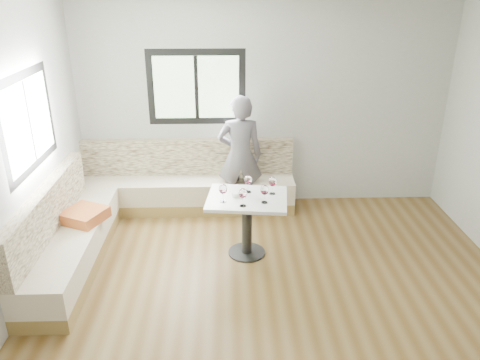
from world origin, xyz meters
name	(u,v)px	position (x,y,z in m)	size (l,w,h in m)	color
room	(277,172)	(-0.08, 0.08, 1.41)	(5.01, 5.01, 2.81)	brown
banquette	(142,206)	(-1.59, 1.63, 0.33)	(2.90, 2.80, 0.95)	olive
table	(247,212)	(-0.29, 1.03, 0.54)	(0.96, 0.78, 0.72)	black
person	(240,156)	(-0.33, 2.14, 0.81)	(0.59, 0.39, 1.63)	#5D5961
olive_ramekin	(237,194)	(-0.41, 1.07, 0.75)	(0.10, 0.10, 0.04)	white
wine_glass_a	(223,190)	(-0.56, 0.92, 0.87)	(0.09, 0.09, 0.21)	white
wine_glass_b	(243,194)	(-0.35, 0.81, 0.87)	(0.09, 0.09, 0.21)	white
wine_glass_c	(265,191)	(-0.11, 0.89, 0.87)	(0.09, 0.09, 0.21)	white
wine_glass_d	(248,180)	(-0.27, 1.17, 0.87)	(0.09, 0.09, 0.21)	white
wine_glass_e	(273,182)	(0.00, 1.11, 0.87)	(0.09, 0.09, 0.21)	white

